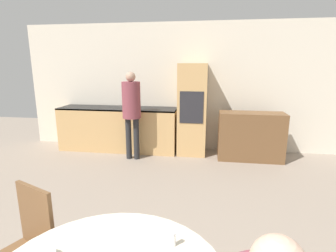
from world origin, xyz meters
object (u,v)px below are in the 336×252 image
Objects in this scene: chair_far_left at (26,245)px; person_standing at (131,106)px; oven_unit at (192,110)px; sideboard at (251,136)px.

person_standing is (-0.16, 3.18, 0.50)m from chair_far_left.
oven_unit reaches higher than sideboard.
sideboard is at bearing 7.73° from person_standing.
person_standing reaches higher than chair_far_left.
oven_unit is at bearing 169.01° from sideboard.
oven_unit is at bearing 98.93° from chair_far_left.
sideboard is 2.30m from person_standing.
sideboard is 4.04m from chair_far_left.
sideboard is 1.29× the size of chair_far_left.
oven_unit is 1.21m from person_standing.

